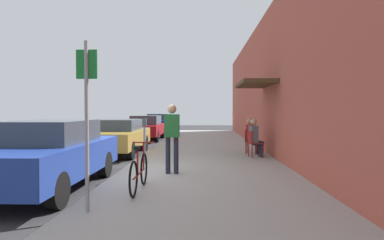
{
  "coord_description": "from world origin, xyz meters",
  "views": [
    {
      "loc": [
        2.16,
        -8.33,
        1.66
      ],
      "look_at": [
        1.63,
        7.79,
        1.22
      ],
      "focal_mm": 31.05,
      "sensor_mm": 36.0,
      "label": 1
    }
  ],
  "objects_px": {
    "parked_car_3": "(159,123)",
    "seated_patron_1": "(251,134)",
    "parking_meter": "(145,137)",
    "street_sign": "(87,112)",
    "bicycle_0": "(139,172)",
    "pedestrian_standing": "(172,133)",
    "seated_patron_0": "(255,136)",
    "parked_car_0": "(49,154)",
    "cafe_chair_1": "(250,140)",
    "parked_car_1": "(118,136)",
    "parked_car_2": "(146,127)",
    "cafe_chair_0": "(253,142)"
  },
  "relations": [
    {
      "from": "parked_car_0",
      "to": "bicycle_0",
      "type": "xyz_separation_m",
      "value": [
        2.03,
        -0.53,
        -0.27
      ]
    },
    {
      "from": "parked_car_3",
      "to": "cafe_chair_0",
      "type": "relative_size",
      "value": 5.06
    },
    {
      "from": "parked_car_0",
      "to": "cafe_chair_0",
      "type": "xyz_separation_m",
      "value": [
        4.94,
        4.2,
        -0.13
      ]
    },
    {
      "from": "parking_meter",
      "to": "pedestrian_standing",
      "type": "distance_m",
      "value": 1.82
    },
    {
      "from": "parked_car_1",
      "to": "cafe_chair_0",
      "type": "relative_size",
      "value": 5.06
    },
    {
      "from": "parking_meter",
      "to": "parked_car_0",
      "type": "bearing_deg",
      "value": -119.27
    },
    {
      "from": "street_sign",
      "to": "bicycle_0",
      "type": "relative_size",
      "value": 1.52
    },
    {
      "from": "cafe_chair_0",
      "to": "seated_patron_0",
      "type": "distance_m",
      "value": 0.2
    },
    {
      "from": "parked_car_1",
      "to": "cafe_chair_0",
      "type": "height_order",
      "value": "parked_car_1"
    },
    {
      "from": "parking_meter",
      "to": "cafe_chair_0",
      "type": "bearing_deg",
      "value": 22.88
    },
    {
      "from": "parked_car_1",
      "to": "seated_patron_1",
      "type": "height_order",
      "value": "seated_patron_1"
    },
    {
      "from": "cafe_chair_1",
      "to": "parked_car_1",
      "type": "bearing_deg",
      "value": 174.05
    },
    {
      "from": "seated_patron_0",
      "to": "pedestrian_standing",
      "type": "distance_m",
      "value": 3.91
    },
    {
      "from": "cafe_chair_0",
      "to": "pedestrian_standing",
      "type": "distance_m",
      "value": 3.88
    },
    {
      "from": "street_sign",
      "to": "parked_car_2",
      "type": "bearing_deg",
      "value": 96.18
    },
    {
      "from": "parked_car_1",
      "to": "bicycle_0",
      "type": "distance_m",
      "value": 6.52
    },
    {
      "from": "bicycle_0",
      "to": "seated_patron_1",
      "type": "distance_m",
      "value": 6.41
    },
    {
      "from": "bicycle_0",
      "to": "seated_patron_1",
      "type": "xyz_separation_m",
      "value": [
        2.98,
        5.66,
        0.34
      ]
    },
    {
      "from": "parked_car_1",
      "to": "cafe_chair_1",
      "type": "bearing_deg",
      "value": -5.95
    },
    {
      "from": "parked_car_3",
      "to": "seated_patron_1",
      "type": "distance_m",
      "value": 13.34
    },
    {
      "from": "seated_patron_1",
      "to": "cafe_chair_1",
      "type": "bearing_deg",
      "value": 165.44
    },
    {
      "from": "cafe_chair_1",
      "to": "pedestrian_standing",
      "type": "bearing_deg",
      "value": -121.93
    },
    {
      "from": "parked_car_0",
      "to": "street_sign",
      "type": "distance_m",
      "value": 2.59
    },
    {
      "from": "seated_patron_0",
      "to": "bicycle_0",
      "type": "bearing_deg",
      "value": -122.15
    },
    {
      "from": "parked_car_0",
      "to": "parked_car_1",
      "type": "relative_size",
      "value": 1.0
    },
    {
      "from": "parked_car_3",
      "to": "seated_patron_0",
      "type": "bearing_deg",
      "value": -69.37
    },
    {
      "from": "parked_car_1",
      "to": "pedestrian_standing",
      "type": "xyz_separation_m",
      "value": [
        2.5,
        -4.44,
        0.41
      ]
    },
    {
      "from": "parking_meter",
      "to": "street_sign",
      "type": "xyz_separation_m",
      "value": [
        -0.05,
        -4.68,
        0.75
      ]
    },
    {
      "from": "parked_car_1",
      "to": "seated_patron_1",
      "type": "xyz_separation_m",
      "value": [
        5.0,
        -0.53,
        0.11
      ]
    },
    {
      "from": "street_sign",
      "to": "pedestrian_standing",
      "type": "relative_size",
      "value": 1.53
    },
    {
      "from": "street_sign",
      "to": "seated_patron_0",
      "type": "bearing_deg",
      "value": 60.22
    },
    {
      "from": "pedestrian_standing",
      "to": "cafe_chair_0",
      "type": "bearing_deg",
      "value": 50.57
    },
    {
      "from": "street_sign",
      "to": "cafe_chair_1",
      "type": "xyz_separation_m",
      "value": [
        3.45,
        7.06,
        -1.02
      ]
    },
    {
      "from": "cafe_chair_1",
      "to": "pedestrian_standing",
      "type": "height_order",
      "value": "pedestrian_standing"
    },
    {
      "from": "seated_patron_0",
      "to": "cafe_chair_1",
      "type": "height_order",
      "value": "seated_patron_0"
    },
    {
      "from": "bicycle_0",
      "to": "pedestrian_standing",
      "type": "xyz_separation_m",
      "value": [
        0.47,
        1.75,
        0.64
      ]
    },
    {
      "from": "parking_meter",
      "to": "pedestrian_standing",
      "type": "xyz_separation_m",
      "value": [
        0.95,
        -1.54,
        0.23
      ]
    },
    {
      "from": "seated_patron_1",
      "to": "pedestrian_standing",
      "type": "height_order",
      "value": "pedestrian_standing"
    },
    {
      "from": "parking_meter",
      "to": "street_sign",
      "type": "bearing_deg",
      "value": -90.61
    },
    {
      "from": "parked_car_2",
      "to": "seated_patron_0",
      "type": "bearing_deg",
      "value": -57.1
    },
    {
      "from": "cafe_chair_1",
      "to": "seated_patron_1",
      "type": "height_order",
      "value": "seated_patron_1"
    },
    {
      "from": "parked_car_2",
      "to": "seated_patron_1",
      "type": "height_order",
      "value": "seated_patron_1"
    },
    {
      "from": "bicycle_0",
      "to": "pedestrian_standing",
      "type": "bearing_deg",
      "value": 74.86
    },
    {
      "from": "parked_car_1",
      "to": "seated_patron_1",
      "type": "relative_size",
      "value": 3.41
    },
    {
      "from": "bicycle_0",
      "to": "cafe_chair_1",
      "type": "distance_m",
      "value": 6.39
    },
    {
      "from": "parked_car_3",
      "to": "seated_patron_1",
      "type": "bearing_deg",
      "value": -67.96
    },
    {
      "from": "parked_car_2",
      "to": "bicycle_0",
      "type": "bearing_deg",
      "value": -80.78
    },
    {
      "from": "cafe_chair_1",
      "to": "parking_meter",
      "type": "bearing_deg",
      "value": -144.93
    },
    {
      "from": "parked_car_1",
      "to": "parked_car_3",
      "type": "distance_m",
      "value": 11.83
    },
    {
      "from": "street_sign",
      "to": "pedestrian_standing",
      "type": "xyz_separation_m",
      "value": [
        1.0,
        3.14,
        -0.52
      ]
    }
  ]
}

